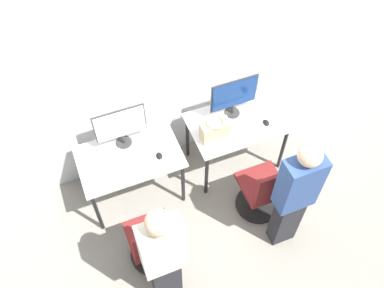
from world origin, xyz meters
TOP-DOWN VIEW (x-y plane):
  - ground_plane at (0.00, 0.00)m, footprint 20.00×20.00m
  - wall_back at (0.00, 0.78)m, footprint 12.00×0.05m
  - desk_left at (-0.60, 0.33)m, footprint 1.03×0.66m
  - monitor_left at (-0.60, 0.51)m, footprint 0.52×0.17m
  - keyboard_left at (-0.60, 0.22)m, footprint 0.43×0.15m
  - mouse_left at (-0.32, 0.21)m, footprint 0.06×0.09m
  - office_chair_left at (-0.66, -0.49)m, footprint 0.48×0.48m
  - person_left at (-0.65, -0.85)m, footprint 0.36×0.21m
  - desk_right at (0.60, 0.33)m, footprint 1.03×0.66m
  - monitor_right at (0.60, 0.47)m, footprint 0.52×0.17m
  - keyboard_right at (0.60, 0.21)m, footprint 0.43×0.15m
  - mouse_right at (0.88, 0.19)m, footprint 0.06×0.09m
  - office_chair_right at (0.60, -0.37)m, footprint 0.48×0.48m
  - person_right at (0.66, -0.74)m, footprint 0.36×0.21m
  - handbag at (0.29, 0.23)m, footprint 0.30×0.18m

SIDE VIEW (x-z plane):
  - ground_plane at x=0.00m, z-range 0.00..0.00m
  - office_chair_left at x=-0.66m, z-range -0.08..0.82m
  - office_chair_right at x=0.60m, z-range -0.08..0.82m
  - desk_left at x=-0.60m, z-range 0.27..1.00m
  - desk_right at x=0.60m, z-range 0.27..1.00m
  - keyboard_left at x=-0.60m, z-range 0.72..0.74m
  - keyboard_right at x=0.60m, z-range 0.72..0.74m
  - mouse_left at x=-0.32m, z-range 0.72..0.76m
  - mouse_right at x=0.88m, z-range 0.72..0.76m
  - handbag at x=0.29m, z-range 0.72..0.96m
  - person_right at x=0.66m, z-range 0.07..1.65m
  - person_left at x=-0.65m, z-range 0.07..1.67m
  - monitor_left at x=-0.60m, z-range 0.75..1.24m
  - monitor_right at x=0.60m, z-range 0.75..1.24m
  - wall_back at x=0.00m, z-range 0.00..2.80m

